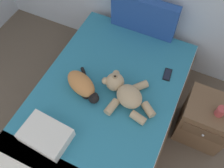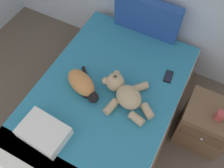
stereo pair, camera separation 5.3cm
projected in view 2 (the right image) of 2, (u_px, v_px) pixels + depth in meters
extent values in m
cube|color=brown|center=(105.00, 112.00, 2.62)|extent=(1.35, 2.03, 0.34)
cube|color=white|center=(105.00, 100.00, 2.41)|extent=(1.31, 1.97, 0.17)
cube|color=teal|center=(107.00, 90.00, 2.36)|extent=(1.29, 1.83, 0.02)
cube|color=#264C99|center=(147.00, 17.00, 2.59)|extent=(0.72, 0.11, 0.41)
ellipsoid|color=#D18447|center=(81.00, 82.00, 2.30)|extent=(0.39, 0.31, 0.15)
sphere|color=black|center=(93.00, 98.00, 2.24)|extent=(0.10, 0.10, 0.10)
cone|color=black|center=(95.00, 93.00, 2.21)|extent=(0.04, 0.04, 0.04)
cone|color=black|center=(90.00, 96.00, 2.19)|extent=(0.04, 0.04, 0.04)
cylinder|color=black|center=(85.00, 73.00, 2.43)|extent=(0.14, 0.13, 0.03)
ellipsoid|color=black|center=(84.00, 94.00, 2.30)|extent=(0.11, 0.09, 0.04)
ellipsoid|color=tan|center=(129.00, 97.00, 2.21)|extent=(0.32, 0.30, 0.17)
sphere|color=tan|center=(115.00, 82.00, 2.29)|extent=(0.17, 0.17, 0.17)
sphere|color=#9E7F58|center=(115.00, 78.00, 2.24)|extent=(0.07, 0.07, 0.07)
sphere|color=black|center=(115.00, 77.00, 2.22)|extent=(0.02, 0.02, 0.02)
sphere|color=tan|center=(106.00, 81.00, 2.29)|extent=(0.07, 0.07, 0.07)
sphere|color=tan|center=(117.00, 74.00, 2.33)|extent=(0.07, 0.07, 0.07)
cylinder|color=tan|center=(111.00, 107.00, 2.21)|extent=(0.10, 0.16, 0.07)
cylinder|color=tan|center=(137.00, 119.00, 2.14)|extent=(0.15, 0.10, 0.07)
cylinder|color=tan|center=(140.00, 87.00, 2.32)|extent=(0.15, 0.16, 0.07)
cylinder|color=tan|center=(147.00, 111.00, 2.19)|extent=(0.16, 0.14, 0.07)
cube|color=black|center=(168.00, 76.00, 2.43)|extent=(0.09, 0.15, 0.01)
cube|color=black|center=(168.00, 76.00, 2.42)|extent=(0.07, 0.14, 0.00)
cube|color=white|center=(44.00, 132.00, 2.06)|extent=(0.42, 0.31, 0.11)
cube|color=brown|center=(204.00, 124.00, 2.42)|extent=(0.46, 0.41, 0.56)
cube|color=brown|center=(202.00, 137.00, 2.22)|extent=(0.39, 0.01, 0.16)
sphere|color=#B2B2B7|center=(202.00, 139.00, 2.21)|extent=(0.02, 0.02, 0.02)
cylinder|color=#B23F3F|center=(220.00, 116.00, 2.11)|extent=(0.08, 0.08, 0.09)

